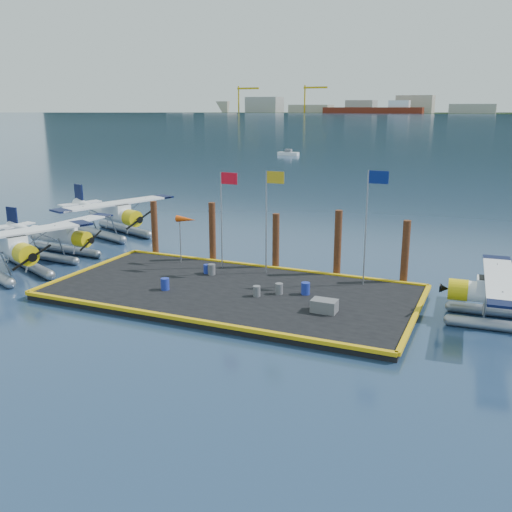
{
  "coord_description": "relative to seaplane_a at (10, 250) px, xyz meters",
  "views": [
    {
      "loc": [
        13.26,
        -27.11,
        10.25
      ],
      "look_at": [
        0.61,
        2.0,
        1.91
      ],
      "focal_mm": 40.0,
      "sensor_mm": 36.0,
      "label": 1
    }
  ],
  "objects": [
    {
      "name": "drum_2",
      "position": [
        17.31,
        1.93,
        -0.9
      ],
      "size": [
        0.42,
        0.42,
        0.6
      ],
      "primitive_type": "cylinder",
      "color": "#5C5B61",
      "rests_on": "dock"
    },
    {
      "name": "ground",
      "position": [
        14.61,
        1.6,
        -1.6
      ],
      "size": [
        4000.0,
        4000.0,
        0.0
      ],
      "primitive_type": "plane",
      "color": "#192D4C",
      "rests_on": "ground"
    },
    {
      "name": "piling_0",
      "position": [
        6.11,
        7.0,
        0.4
      ],
      "size": [
        0.44,
        0.44,
        4.0
      ],
      "primitive_type": "cylinder",
      "color": "#3E1F11",
      "rests_on": "ground"
    },
    {
      "name": "dock_bumpers",
      "position": [
        14.61,
        1.6,
        -1.11
      ],
      "size": [
        20.25,
        10.25,
        0.18
      ],
      "primitive_type": null,
      "color": "gold",
      "rests_on": "dock"
    },
    {
      "name": "drum_0",
      "position": [
        11.83,
        3.86,
        -0.93
      ],
      "size": [
        0.39,
        0.39,
        0.55
      ],
      "primitive_type": "cylinder",
      "color": "#1B2C98",
      "rests_on": "dock"
    },
    {
      "name": "drum_4",
      "position": [
        18.65,
        2.44,
        -0.87
      ],
      "size": [
        0.47,
        0.47,
        0.66
      ],
      "primitive_type": "cylinder",
      "color": "#1B2C98",
      "rests_on": "dock"
    },
    {
      "name": "piling_3",
      "position": [
        19.11,
        7.0,
        0.55
      ],
      "size": [
        0.44,
        0.44,
        4.3
      ],
      "primitive_type": "cylinder",
      "color": "#3E1F11",
      "rests_on": "ground"
    },
    {
      "name": "piling_2",
      "position": [
        15.11,
        7.0,
        0.3
      ],
      "size": [
        0.44,
        0.44,
        3.8
      ],
      "primitive_type": "cylinder",
      "color": "#3E1F11",
      "rests_on": "ground"
    },
    {
      "name": "drum_1",
      "position": [
        16.35,
        1.1,
        -0.92
      ],
      "size": [
        0.4,
        0.4,
        0.57
      ],
      "primitive_type": "cylinder",
      "color": "#5C5B61",
      "rests_on": "dock"
    },
    {
      "name": "seaplane_b",
      "position": [
        -0.19,
        4.47,
        -0.21
      ],
      "size": [
        8.17,
        9.01,
        3.2
      ],
      "rotation": [
        0.0,
        0.0,
        -1.65
      ],
      "color": "gray",
      "rests_on": "ground"
    },
    {
      "name": "piling_4",
      "position": [
        23.11,
        7.0,
        0.4
      ],
      "size": [
        0.44,
        0.44,
        4.0
      ],
      "primitive_type": "cylinder",
      "color": "#3E1F11",
      "rests_on": "ground"
    },
    {
      "name": "piling_1",
      "position": [
        10.61,
        7.0,
        0.5
      ],
      "size": [
        0.44,
        0.44,
        4.2
      ],
      "primitive_type": "cylinder",
      "color": "#3E1F11",
      "rests_on": "ground"
    },
    {
      "name": "seaplane_d",
      "position": [
        28.56,
        3.07,
        -0.24
      ],
      "size": [
        7.98,
        8.79,
        3.12
      ],
      "rotation": [
        0.0,
        0.0,
        1.63
      ],
      "color": "gray",
      "rests_on": "ground"
    },
    {
      "name": "seaplane_a",
      "position": [
        0.0,
        0.0,
        0.0
      ],
      "size": [
        9.57,
        10.06,
        3.68
      ],
      "rotation": [
        0.0,
        0.0,
        -1.98
      ],
      "color": "gray",
      "rests_on": "ground"
    },
    {
      "name": "flagpole_yellow",
      "position": [
        15.31,
        5.4,
        2.91
      ],
      "size": [
        1.14,
        0.08,
        6.2
      ],
      "color": "gray",
      "rests_on": "dock"
    },
    {
      "name": "flagpole_red",
      "position": [
        12.32,
        5.4,
        2.79
      ],
      "size": [
        1.14,
        0.08,
        6.0
      ],
      "color": "gray",
      "rests_on": "dock"
    },
    {
      "name": "dock",
      "position": [
        14.61,
        1.6,
        -1.4
      ],
      "size": [
        20.0,
        10.0,
        0.4
      ],
      "primitive_type": "cube",
      "color": "black",
      "rests_on": "ground"
    },
    {
      "name": "drum_5",
      "position": [
        12.23,
        3.75,
        -0.88
      ],
      "size": [
        0.46,
        0.46,
        0.65
      ],
      "primitive_type": "cylinder",
      "color": "#5C5B61",
      "rests_on": "dock"
    },
    {
      "name": "flagpole_blue",
      "position": [
        21.31,
        5.4,
        3.08
      ],
      "size": [
        1.14,
        0.08,
        6.5
      ],
      "color": "gray",
      "rests_on": "dock"
    },
    {
      "name": "windsock",
      "position": [
        9.58,
        5.4,
        1.63
      ],
      "size": [
        1.4,
        0.44,
        3.12
      ],
      "color": "gray",
      "rests_on": "dock"
    },
    {
      "name": "seaplane_c",
      "position": [
        -0.88,
        11.63,
        0.03
      ],
      "size": [
        9.77,
        10.38,
        3.74
      ],
      "rotation": [
        0.0,
        0.0,
        -1.92
      ],
      "color": "gray",
      "rests_on": "ground"
    },
    {
      "name": "drum_3",
      "position": [
        11.25,
        0.1,
        -0.87
      ],
      "size": [
        0.47,
        0.47,
        0.66
      ],
      "primitive_type": "cylinder",
      "color": "#1B2C98",
      "rests_on": "dock"
    },
    {
      "name": "crate",
      "position": [
        20.37,
        0.23,
        -0.89
      ],
      "size": [
        1.25,
        0.83,
        0.62
      ],
      "primitive_type": "cube",
      "color": "#5C5B61",
      "rests_on": "dock"
    }
  ]
}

